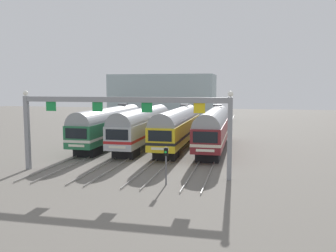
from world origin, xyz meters
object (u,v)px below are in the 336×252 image
at_px(commuter_train_green, 110,124).
at_px(yard_signal_mast, 166,159).
at_px(commuter_train_stainless, 143,125).
at_px(commuter_train_yellow, 178,126).
at_px(catenary_gantry, 122,113).
at_px(commuter_train_maroon, 214,127).

relative_size(commuter_train_green, yard_signal_mast, 6.32).
relative_size(commuter_train_stainless, yard_signal_mast, 6.32).
relative_size(commuter_train_yellow, yard_signal_mast, 6.32).
xyz_separation_m(commuter_train_green, commuter_train_stainless, (4.28, -0.00, -0.00)).
xyz_separation_m(catenary_gantry, yard_signal_mast, (4.28, -2.49, -3.13)).
distance_m(commuter_train_stainless, catenary_gantry, 13.88).
bearing_deg(catenary_gantry, yard_signal_mast, -30.16).
distance_m(commuter_train_stainless, commuter_train_maroon, 8.55).
height_order(commuter_train_green, yard_signal_mast, commuter_train_green).
height_order(commuter_train_maroon, yard_signal_mast, commuter_train_maroon).
relative_size(commuter_train_stainless, catenary_gantry, 1.00).
bearing_deg(commuter_train_yellow, catenary_gantry, -99.00).
distance_m(commuter_train_maroon, yard_signal_mast, 16.14).
bearing_deg(commuter_train_stainless, catenary_gantry, -81.00).
height_order(commuter_train_yellow, catenary_gantry, catenary_gantry).
xyz_separation_m(commuter_train_stainless, yard_signal_mast, (6.41, -15.98, -0.69)).
relative_size(commuter_train_yellow, commuter_train_maroon, 1.00).
bearing_deg(catenary_gantry, commuter_train_maroon, 64.58).
distance_m(commuter_train_yellow, yard_signal_mast, 16.14).
relative_size(catenary_gantry, yard_signal_mast, 6.32).
distance_m(commuter_train_stainless, yard_signal_mast, 17.23).
bearing_deg(commuter_train_green, yard_signal_mast, -56.22).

